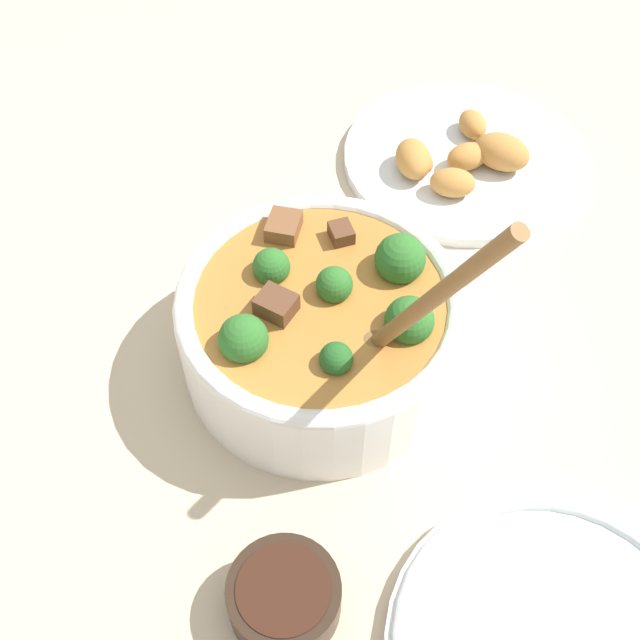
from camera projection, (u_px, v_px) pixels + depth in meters
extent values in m
plane|color=#C6B293|center=(320.00, 359.00, 0.68)|extent=(4.00, 4.00, 0.00)
cylinder|color=white|center=(320.00, 332.00, 0.65)|extent=(0.23, 0.23, 0.08)
torus|color=white|center=(320.00, 301.00, 0.62)|extent=(0.23, 0.23, 0.02)
cylinder|color=#B27533|center=(320.00, 319.00, 0.64)|extent=(0.20, 0.20, 0.05)
sphere|color=#2D6B28|center=(334.00, 285.00, 0.62)|extent=(0.03, 0.03, 0.03)
cylinder|color=#6B9956|center=(334.00, 301.00, 0.63)|extent=(0.01, 0.01, 0.01)
sphere|color=#2D6B28|center=(400.00, 259.00, 0.63)|extent=(0.04, 0.04, 0.04)
cylinder|color=#6B9956|center=(397.00, 283.00, 0.65)|extent=(0.01, 0.01, 0.02)
sphere|color=#2D6B28|center=(409.00, 320.00, 0.60)|extent=(0.04, 0.04, 0.04)
cylinder|color=#6B9956|center=(406.00, 342.00, 0.62)|extent=(0.01, 0.01, 0.02)
sphere|color=#235B23|center=(336.00, 359.00, 0.58)|extent=(0.03, 0.03, 0.03)
cylinder|color=#6B9956|center=(336.00, 372.00, 0.59)|extent=(0.01, 0.01, 0.01)
sphere|color=#2D6B28|center=(243.00, 339.00, 0.59)|extent=(0.04, 0.04, 0.04)
cylinder|color=#6B9956|center=(246.00, 360.00, 0.61)|extent=(0.01, 0.01, 0.02)
sphere|color=#2D6B28|center=(271.00, 267.00, 0.63)|extent=(0.03, 0.03, 0.03)
cylinder|color=#6B9956|center=(273.00, 284.00, 0.65)|extent=(0.01, 0.01, 0.01)
cube|color=brown|center=(284.00, 230.00, 0.66)|extent=(0.03, 0.04, 0.02)
cube|color=brown|center=(276.00, 307.00, 0.61)|extent=(0.04, 0.04, 0.02)
cube|color=brown|center=(341.00, 234.00, 0.65)|extent=(0.02, 0.02, 0.02)
ellipsoid|color=brown|center=(376.00, 343.00, 0.60)|extent=(0.04, 0.03, 0.01)
cylinder|color=brown|center=(436.00, 297.00, 0.51)|extent=(0.07, 0.08, 0.19)
cylinder|color=black|center=(284.00, 597.00, 0.54)|extent=(0.08, 0.08, 0.03)
cylinder|color=#381E14|center=(284.00, 591.00, 0.53)|extent=(0.06, 0.06, 0.01)
cylinder|color=white|center=(459.00, 159.00, 0.83)|extent=(0.24, 0.24, 0.01)
ellipsoid|color=#BC7F3D|center=(453.00, 183.00, 0.78)|extent=(0.05, 0.04, 0.03)
ellipsoid|color=#BC7F3D|center=(473.00, 124.00, 0.83)|extent=(0.03, 0.04, 0.02)
ellipsoid|color=#BC7F3D|center=(415.00, 160.00, 0.80)|extent=(0.05, 0.05, 0.03)
ellipsoid|color=#BC7F3D|center=(502.00, 152.00, 0.80)|extent=(0.07, 0.06, 0.04)
ellipsoid|color=#BC7F3D|center=(467.00, 157.00, 0.80)|extent=(0.05, 0.04, 0.03)
ellipsoid|color=#BC7F3D|center=(413.00, 159.00, 0.79)|extent=(0.04, 0.05, 0.03)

